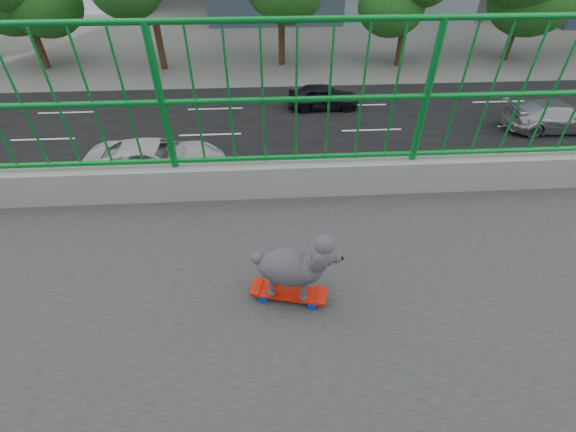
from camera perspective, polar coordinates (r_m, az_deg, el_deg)
The scene contains 7 objects.
road at distance 17.21m, azimuth -12.26°, elevation 6.95°, with size 18.00×90.00×0.02m, color black.
skateboard at distance 2.56m, azimuth 0.14°, elevation -11.20°, with size 0.25×0.51×0.07m.
poodle at distance 2.36m, azimuth 0.86°, elevation -7.26°, with size 0.31×0.54×0.46m.
car_1 at distance 15.17m, azimuth 24.65°, elevation 2.19°, with size 1.50×4.30×1.42m, color #BB1107.
car_2 at distance 16.70m, azimuth -18.80°, elevation 7.65°, with size 2.57×5.56×1.55m, color silver.
car_3 at distance 23.65m, azimuth 34.60°, elevation 12.01°, with size 1.99×4.90×1.42m, color #9D9DA3.
car_4 at distance 22.09m, azimuth 5.15°, elevation 17.07°, with size 1.54×3.82×1.30m, color black.
Camera 1 is at (1.40, 2.77, 9.03)m, focal length 24.20 mm.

